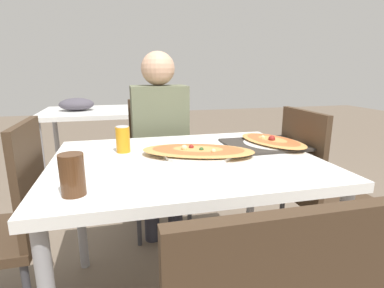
{
  "coord_description": "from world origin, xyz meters",
  "views": [
    {
      "loc": [
        -0.28,
        -1.26,
        1.13
      ],
      "look_at": [
        0.03,
        0.01,
        0.81
      ],
      "focal_mm": 28.0,
      "sensor_mm": 36.0,
      "label": 1
    }
  ],
  "objects_px": {
    "chair_far_seated": "(158,158)",
    "chair_side_right": "(316,184)",
    "chair_side_left": "(7,221)",
    "person_seated": "(160,132)",
    "pizza_second": "(272,142)",
    "pizza_main": "(198,151)",
    "dining_table": "(186,173)",
    "drink_glass": "(72,175)",
    "soda_can": "(123,139)"
  },
  "relations": [
    {
      "from": "soda_can",
      "to": "chair_side_left",
      "type": "bearing_deg",
      "value": -165.85
    },
    {
      "from": "soda_can",
      "to": "drink_glass",
      "type": "distance_m",
      "value": 0.51
    },
    {
      "from": "person_seated",
      "to": "pizza_main",
      "type": "height_order",
      "value": "person_seated"
    },
    {
      "from": "chair_side_left",
      "to": "pizza_main",
      "type": "distance_m",
      "value": 0.86
    },
    {
      "from": "drink_glass",
      "to": "person_seated",
      "type": "bearing_deg",
      "value": 67.41
    },
    {
      "from": "dining_table",
      "to": "pizza_main",
      "type": "distance_m",
      "value": 0.11
    },
    {
      "from": "soda_can",
      "to": "pizza_second",
      "type": "relative_size",
      "value": 0.28
    },
    {
      "from": "pizza_main",
      "to": "pizza_second",
      "type": "xyz_separation_m",
      "value": [
        0.43,
        0.1,
        -0.0
      ]
    },
    {
      "from": "chair_side_right",
      "to": "drink_glass",
      "type": "xyz_separation_m",
      "value": [
        -1.2,
        -0.4,
        0.3
      ]
    },
    {
      "from": "dining_table",
      "to": "chair_side_right",
      "type": "bearing_deg",
      "value": 6.6
    },
    {
      "from": "chair_side_right",
      "to": "dining_table",
      "type": "bearing_deg",
      "value": -83.4
    },
    {
      "from": "chair_far_seated",
      "to": "chair_side_right",
      "type": "relative_size",
      "value": 1.0
    },
    {
      "from": "chair_far_seated",
      "to": "drink_glass",
      "type": "bearing_deg",
      "value": 69.61
    },
    {
      "from": "drink_glass",
      "to": "chair_side_left",
      "type": "bearing_deg",
      "value": 133.31
    },
    {
      "from": "chair_side_right",
      "to": "soda_can",
      "type": "xyz_separation_m",
      "value": [
        -1.03,
        0.08,
        0.3
      ]
    },
    {
      "from": "pizza_second",
      "to": "chair_side_left",
      "type": "bearing_deg",
      "value": -176.59
    },
    {
      "from": "chair_side_right",
      "to": "chair_far_seated",
      "type": "bearing_deg",
      "value": -131.75
    },
    {
      "from": "chair_side_left",
      "to": "drink_glass",
      "type": "height_order",
      "value": "chair_side_left"
    },
    {
      "from": "dining_table",
      "to": "pizza_second",
      "type": "height_order",
      "value": "pizza_second"
    },
    {
      "from": "dining_table",
      "to": "soda_can",
      "type": "height_order",
      "value": "soda_can"
    },
    {
      "from": "chair_far_seated",
      "to": "pizza_second",
      "type": "xyz_separation_m",
      "value": [
        0.51,
        -0.68,
        0.25
      ]
    },
    {
      "from": "person_seated",
      "to": "soda_can",
      "type": "distance_m",
      "value": 0.57
    },
    {
      "from": "chair_far_seated",
      "to": "drink_glass",
      "type": "distance_m",
      "value": 1.21
    },
    {
      "from": "dining_table",
      "to": "chair_far_seated",
      "type": "relative_size",
      "value": 1.25
    },
    {
      "from": "chair_side_right",
      "to": "soda_can",
      "type": "height_order",
      "value": "chair_side_right"
    },
    {
      "from": "chair_side_right",
      "to": "pizza_main",
      "type": "xyz_separation_m",
      "value": [
        -0.7,
        -0.07,
        0.25
      ]
    },
    {
      "from": "chair_side_left",
      "to": "soda_can",
      "type": "bearing_deg",
      "value": -75.85
    },
    {
      "from": "chair_side_left",
      "to": "pizza_second",
      "type": "relative_size",
      "value": 2.05
    },
    {
      "from": "person_seated",
      "to": "soda_can",
      "type": "bearing_deg",
      "value": 64.18
    },
    {
      "from": "chair_side_right",
      "to": "pizza_main",
      "type": "bearing_deg",
      "value": -84.27
    },
    {
      "from": "chair_side_right",
      "to": "pizza_main",
      "type": "distance_m",
      "value": 0.75
    },
    {
      "from": "chair_side_right",
      "to": "person_seated",
      "type": "height_order",
      "value": "person_seated"
    },
    {
      "from": "dining_table",
      "to": "person_seated",
      "type": "height_order",
      "value": "person_seated"
    },
    {
      "from": "person_seated",
      "to": "pizza_second",
      "type": "xyz_separation_m",
      "value": [
        0.51,
        -0.56,
        0.04
      ]
    },
    {
      "from": "dining_table",
      "to": "chair_far_seated",
      "type": "xyz_separation_m",
      "value": [
        -0.02,
        0.79,
        -0.16
      ]
    },
    {
      "from": "dining_table",
      "to": "pizza_second",
      "type": "bearing_deg",
      "value": 13.09
    },
    {
      "from": "pizza_main",
      "to": "chair_side_right",
      "type": "bearing_deg",
      "value": 5.73
    },
    {
      "from": "chair_far_seated",
      "to": "pizza_second",
      "type": "height_order",
      "value": "chair_far_seated"
    },
    {
      "from": "chair_side_left",
      "to": "person_seated",
      "type": "relative_size",
      "value": 0.75
    },
    {
      "from": "chair_side_right",
      "to": "pizza_second",
      "type": "bearing_deg",
      "value": -95.32
    },
    {
      "from": "drink_glass",
      "to": "pizza_second",
      "type": "distance_m",
      "value": 1.02
    },
    {
      "from": "dining_table",
      "to": "chair_side_right",
      "type": "distance_m",
      "value": 0.79
    },
    {
      "from": "soda_can",
      "to": "pizza_second",
      "type": "xyz_separation_m",
      "value": [
        0.76,
        -0.05,
        -0.04
      ]
    },
    {
      "from": "person_seated",
      "to": "drink_glass",
      "type": "xyz_separation_m",
      "value": [
        -0.41,
        -0.99,
        0.08
      ]
    },
    {
      "from": "chair_side_right",
      "to": "person_seated",
      "type": "relative_size",
      "value": 0.75
    },
    {
      "from": "drink_glass",
      "to": "soda_can",
      "type": "bearing_deg",
      "value": 71.01
    },
    {
      "from": "chair_side_left",
      "to": "pizza_main",
      "type": "height_order",
      "value": "chair_side_left"
    },
    {
      "from": "drink_glass",
      "to": "chair_far_seated",
      "type": "bearing_deg",
      "value": 69.61
    },
    {
      "from": "chair_far_seated",
      "to": "pizza_second",
      "type": "distance_m",
      "value": 0.88
    },
    {
      "from": "chair_side_left",
      "to": "soda_can",
      "type": "relative_size",
      "value": 7.43
    }
  ]
}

